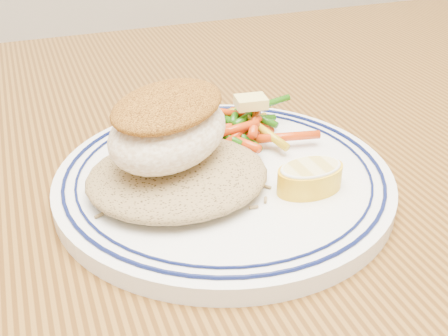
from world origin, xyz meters
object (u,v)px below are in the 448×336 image
Objects in this scene: plate at (224,179)px; lemon_wedge at (310,176)px; vegetable_pile at (246,126)px; fish_fillet at (168,125)px; dining_table at (231,253)px; rice_pilaf at (178,172)px.

lemon_wedge is (0.05, -0.05, 0.02)m from plate.
fish_fillet is at bearing -151.17° from vegetable_pile.
dining_table is 10.94× the size of fish_fillet.
lemon_wedge is (0.10, -0.04, -0.00)m from rice_pilaf.
vegetable_pile reaches higher than lemon_wedge.
plate is 0.05m from rice_pilaf.
vegetable_pile reaches higher than plate.
dining_table is 0.14m from rice_pilaf.
plate is 4.94× the size of lemon_wedge.
rice_pilaf reaches higher than plate.
fish_fillet reaches higher than dining_table.
vegetable_pile is at bearing 28.83° from fish_fillet.
fish_fillet is 0.12m from lemon_wedge.
vegetable_pile is at bearing 51.47° from plate.
fish_fillet is (-0.06, -0.03, 0.16)m from dining_table.
rice_pilaf is 0.04m from fish_fillet.
plate is at bearing -5.34° from fish_fillet.
rice_pilaf is 0.10m from lemon_wedge.
plate is 0.07m from vegetable_pile.
dining_table is at bearing -135.88° from vegetable_pile.
rice_pilaf is (-0.04, -0.01, 0.02)m from plate.
rice_pilaf is 1.31× the size of vegetable_pile.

